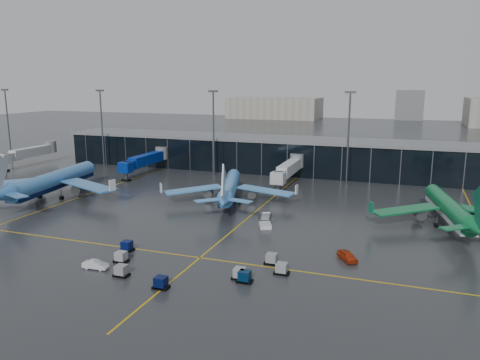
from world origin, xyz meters
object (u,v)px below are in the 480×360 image
(mobile_airstair, at_px, (265,224))
(service_van_white, at_px, (96,265))
(baggage_carts, at_px, (195,267))
(airliner_arkefly, at_px, (54,170))
(airliner_aer_lingus, at_px, (450,197))
(airliner_klm_near, at_px, (230,178))
(service_van_red, at_px, (347,256))

(mobile_airstair, bearing_deg, service_van_white, -146.06)
(baggage_carts, bearing_deg, airliner_arkefly, 149.70)
(airliner_arkefly, xyz_separation_m, baggage_carts, (52.31, -30.57, -5.95))
(baggage_carts, relative_size, service_van_white, 7.19)
(airliner_arkefly, relative_size, airliner_aer_lingus, 1.18)
(mobile_airstair, distance_m, service_van_white, 33.94)
(airliner_arkefly, height_order, airliner_klm_near, airliner_arkefly)
(airliner_klm_near, bearing_deg, airliner_aer_lingus, -19.96)
(service_van_red, xyz_separation_m, service_van_white, (-35.56, -16.44, -0.10))
(service_van_red, bearing_deg, mobile_airstair, 109.07)
(airliner_klm_near, height_order, service_van_red, airliner_klm_near)
(airliner_arkefly, relative_size, service_van_white, 10.75)
(airliner_aer_lingus, height_order, baggage_carts, airliner_aer_lingus)
(airliner_aer_lingus, bearing_deg, baggage_carts, -145.10)
(airliner_arkefly, relative_size, mobile_airstair, 11.46)
(service_van_red, bearing_deg, airliner_klm_near, 101.43)
(airliner_aer_lingus, xyz_separation_m, baggage_carts, (-37.34, -38.13, -4.91))
(airliner_aer_lingus, bearing_deg, service_van_white, -151.54)
(airliner_klm_near, distance_m, airliner_aer_lingus, 47.50)
(airliner_klm_near, bearing_deg, service_van_white, -112.31)
(airliner_aer_lingus, bearing_deg, airliner_klm_near, 165.91)
(baggage_carts, relative_size, mobile_airstair, 7.66)
(airliner_arkefly, bearing_deg, service_van_white, -50.65)
(airliner_klm_near, relative_size, airliner_aer_lingus, 1.00)
(baggage_carts, distance_m, mobile_airstair, 24.69)
(baggage_carts, xyz_separation_m, mobile_airstair, (3.66, 24.42, 0.01))
(mobile_airstair, xyz_separation_m, service_van_white, (-18.27, -28.60, -0.10))
(baggage_carts, height_order, mobile_airstair, mobile_airstair)
(mobile_airstair, relative_size, service_van_white, 0.94)
(baggage_carts, xyz_separation_m, service_van_red, (20.95, 12.26, 0.01))
(airliner_klm_near, xyz_separation_m, mobile_airstair, (13.74, -16.53, -4.87))
(airliner_aer_lingus, relative_size, mobile_airstair, 9.68)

